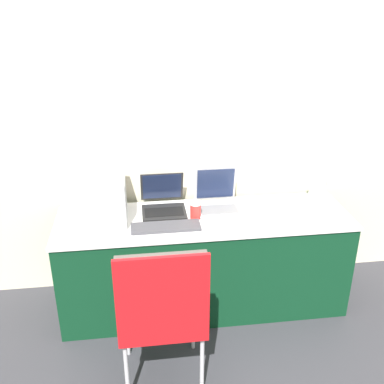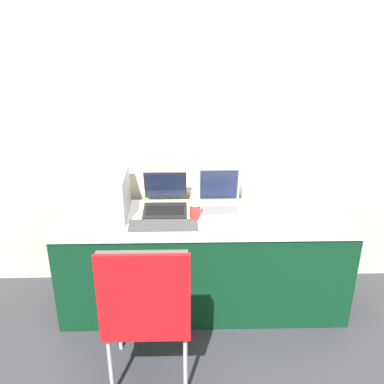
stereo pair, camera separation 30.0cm
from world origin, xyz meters
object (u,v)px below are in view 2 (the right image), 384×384
laptop_left (165,201)px  laptop_right (220,201)px  coffee_cup (195,211)px  metal_pitcher (324,193)px  printer (97,193)px  chair (146,303)px  external_keyboard (163,225)px

laptop_left → laptop_right: laptop_right is taller
coffee_cup → metal_pitcher: (0.91, 0.13, 0.06)m
printer → chair: (0.37, -0.82, -0.29)m
coffee_cup → chair: chair is taller
coffee_cup → metal_pitcher: size_ratio=0.42×
laptop_right → external_keyboard: bearing=-146.7°
external_keyboard → chair: bearing=-96.6°
printer → chair: bearing=-65.4°
laptop_left → laptop_right: (0.38, -0.02, 0.00)m
external_keyboard → laptop_right: bearing=33.3°
external_keyboard → coffee_cup: bearing=29.1°
metal_pitcher → chair: size_ratio=0.27×
printer → laptop_right: (0.83, 0.07, -0.11)m
printer → external_keyboard: bearing=-22.5°
laptop_left → laptop_right: bearing=-2.5°
chair → metal_pitcher: bearing=36.5°
metal_pitcher → laptop_right: bearing=179.5°
laptop_right → chair: laptop_right is taller
chair → laptop_right: bearing=62.6°
printer → metal_pitcher: size_ratio=1.50×
printer → laptop_right: bearing=4.8°
printer → coffee_cup: size_ratio=3.54×
laptop_left → coffee_cup: laptop_left is taller
laptop_left → printer: bearing=-169.2°
laptop_left → coffee_cup: 0.26m
external_keyboard → laptop_left: bearing=89.2°
laptop_left → external_keyboard: laptop_left is taller
printer → chair: 0.94m
printer → metal_pitcher: (1.56, 0.06, -0.05)m
laptop_left → metal_pitcher: metal_pitcher is taller
printer → laptop_right: printer is taller
chair → external_keyboard: bearing=83.4°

